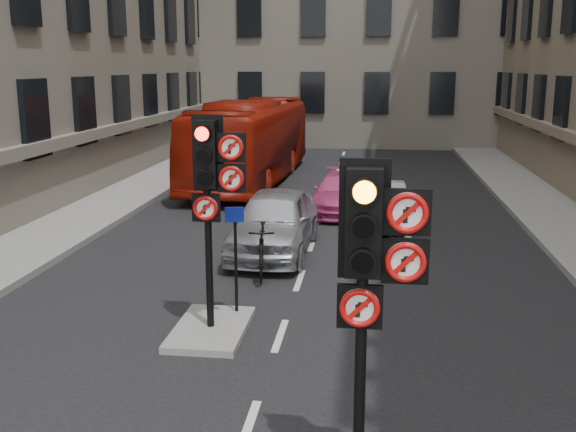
% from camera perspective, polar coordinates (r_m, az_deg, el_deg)
% --- Properties ---
extents(pavement_left, '(3.00, 50.00, 0.16)m').
position_cam_1_polar(pavement_left, '(20.07, -18.60, -0.64)').
color(pavement_left, gray).
rests_on(pavement_left, ground).
extents(centre_island, '(1.20, 2.00, 0.12)m').
position_cam_1_polar(centre_island, '(11.76, -6.55, -9.48)').
color(centre_island, gray).
rests_on(centre_island, ground).
extents(signal_near, '(0.91, 0.40, 3.58)m').
position_cam_1_polar(signal_near, '(6.83, 7.09, -3.57)').
color(signal_near, black).
rests_on(signal_near, ground).
extents(signal_far, '(0.91, 0.40, 3.58)m').
position_cam_1_polar(signal_far, '(11.01, -6.47, 3.32)').
color(signal_far, black).
rests_on(signal_far, centre_island).
extents(car_silver, '(1.95, 4.57, 1.54)m').
position_cam_1_polar(car_silver, '(16.29, -1.16, -0.47)').
color(car_silver, '#A9ABB1').
rests_on(car_silver, ground).
extents(car_white, '(1.57, 3.96, 1.28)m').
position_cam_1_polar(car_white, '(18.75, 7.82, 0.77)').
color(car_white, silver).
rests_on(car_white, ground).
extents(car_pink, '(1.91, 4.13, 1.17)m').
position_cam_1_polar(car_pink, '(20.97, 4.52, 1.96)').
color(car_pink, '#C63A7A').
rests_on(car_pink, ground).
extents(bus_red, '(3.16, 11.44, 3.16)m').
position_cam_1_polar(bus_red, '(26.28, -3.17, 6.35)').
color(bus_red, '#9B190B').
rests_on(bus_red, ground).
extents(motorcycle, '(0.75, 1.93, 1.13)m').
position_cam_1_polar(motorcycle, '(14.55, -2.18, -2.91)').
color(motorcycle, black).
rests_on(motorcycle, ground).
extents(motorcyclist, '(0.66, 0.57, 1.54)m').
position_cam_1_polar(motorcyclist, '(16.69, 9.02, -0.30)').
color(motorcyclist, black).
rests_on(motorcyclist, ground).
extents(info_sign, '(0.33, 0.13, 1.94)m').
position_cam_1_polar(info_sign, '(11.95, -4.48, -2.43)').
color(info_sign, black).
rests_on(info_sign, centre_island).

